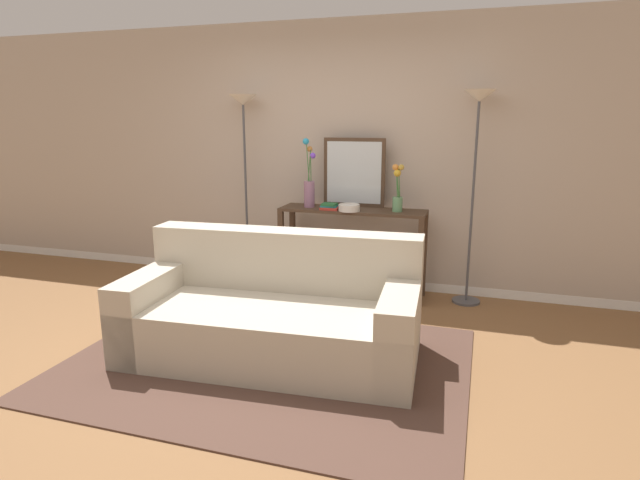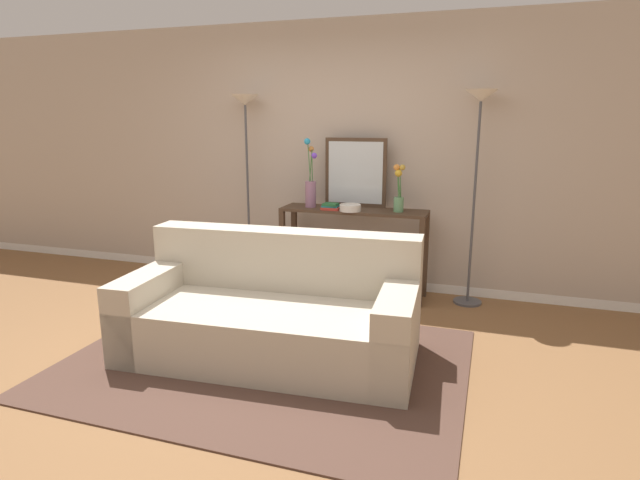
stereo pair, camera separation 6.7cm
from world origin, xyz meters
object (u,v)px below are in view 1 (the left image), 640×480
wall_mirror (354,173)px  fruit_bowl (349,207)px  console_table (352,236)px  floor_lamp_right (477,139)px  vase_tall_flowers (309,186)px  vase_short_flowers (398,191)px  book_stack (330,207)px  couch (274,315)px  book_row_under_console (316,285)px  floor_lamp_left (244,137)px

wall_mirror → fruit_bowl: 0.41m
console_table → floor_lamp_right: 1.45m
console_table → vase_tall_flowers: 0.64m
vase_short_flowers → book_stack: bearing=-173.1°
couch → book_stack: 1.51m
couch → console_table: size_ratio=1.52×
console_table → fruit_bowl: size_ratio=6.98×
wall_mirror → book_stack: (-0.17, -0.25, -0.31)m
book_stack → book_row_under_console: (-0.17, 0.10, -0.83)m
console_table → vase_short_flowers: 0.63m
vase_tall_flowers → vase_short_flowers: (0.86, -0.01, -0.01)m
floor_lamp_right → book_row_under_console: (-1.47, -0.09, -1.47)m
floor_lamp_left → floor_lamp_right: floor_lamp_right is taller
couch → floor_lamp_left: bearing=121.0°
fruit_bowl → book_stack: size_ratio=1.17×
book_row_under_console → console_table: bearing=0.0°
couch → vase_tall_flowers: (-0.22, 1.48, 0.75)m
floor_lamp_left → book_row_under_console: floor_lamp_left is taller
console_table → floor_lamp_left: 1.49m
couch → wall_mirror: 1.88m
vase_tall_flowers → fruit_bowl: vase_tall_flowers is taller
floor_lamp_left → console_table: bearing=-4.5°
floor_lamp_right → wall_mirror: 1.18m
couch → floor_lamp_right: floor_lamp_right is taller
wall_mirror → fruit_bowl: size_ratio=3.30×
couch → floor_lamp_right: size_ratio=1.10×
book_stack → book_row_under_console: book_stack is taller
floor_lamp_right → fruit_bowl: (-1.10, -0.21, -0.64)m
floor_lamp_left → wall_mirror: bearing=3.2°
fruit_bowl → wall_mirror: bearing=95.3°
vase_short_flowers → couch: bearing=-113.6°
couch → floor_lamp_right: (1.31, 1.59, 1.22)m
console_table → book_row_under_console: (-0.37, 0.00, -0.54)m
floor_lamp_left → book_stack: (0.96, -0.19, -0.64)m
console_table → book_stack: size_ratio=8.19×
floor_lamp_right → vase_tall_flowers: size_ratio=2.93×
wall_mirror → vase_tall_flowers: size_ratio=1.00×
wall_mirror → book_stack: wall_mirror is taller
fruit_bowl → book_row_under_console: size_ratio=0.49×
console_table → book_row_under_console: 0.65m
console_table → fruit_bowl: (-0.00, -0.12, 0.30)m
console_table → wall_mirror: bearing=100.6°
wall_mirror → couch: bearing=-96.3°
floor_lamp_left → vase_tall_flowers: floor_lamp_left is taller
book_stack → vase_short_flowers: bearing=6.9°
book_stack → couch: bearing=-90.5°
floor_lamp_left → vase_tall_flowers: (0.73, -0.11, -0.46)m
floor_lamp_left → vase_short_flowers: size_ratio=4.38×
vase_tall_flowers → book_row_under_console: (0.06, 0.02, -1.00)m
vase_short_flowers → fruit_bowl: vase_short_flowers is taller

